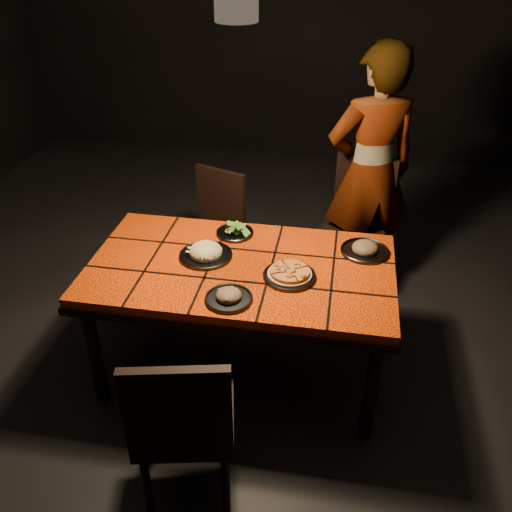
% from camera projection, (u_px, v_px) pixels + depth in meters
% --- Properties ---
extents(room_shell, '(6.04, 7.04, 3.08)m').
position_uv_depth(room_shell, '(238.00, 126.00, 2.44)').
color(room_shell, black).
rests_on(room_shell, ground).
extents(dining_table, '(1.62, 0.92, 0.75)m').
position_uv_depth(dining_table, '(241.00, 277.00, 2.89)').
color(dining_table, '#FE4608').
rests_on(dining_table, ground).
extents(chair_near, '(0.50, 0.50, 0.93)m').
position_uv_depth(chair_near, '(183.00, 422.00, 2.24)').
color(chair_near, black).
rests_on(chair_near, ground).
extents(chair_far_left, '(0.50, 0.50, 0.85)m').
position_uv_depth(chair_far_left, '(214.00, 223.00, 3.77)').
color(chair_far_left, black).
rests_on(chair_far_left, ground).
extents(chair_far_right, '(0.54, 0.54, 0.94)m').
position_uv_depth(chair_far_right, '(358.00, 216.00, 3.75)').
color(chair_far_right, black).
rests_on(chair_far_right, ground).
extents(diner, '(0.73, 0.62, 1.71)m').
position_uv_depth(diner, '(370.00, 173.00, 3.60)').
color(diner, brown).
rests_on(diner, ground).
extents(pendant_lamp, '(0.18, 0.18, 1.06)m').
position_uv_depth(pendant_lamp, '(236.00, 1.00, 2.17)').
color(pendant_lamp, black).
rests_on(pendant_lamp, room_shell).
extents(plate_pizza, '(0.31, 0.31, 0.04)m').
position_uv_depth(plate_pizza, '(290.00, 274.00, 2.74)').
color(plate_pizza, '#333237').
rests_on(plate_pizza, dining_table).
extents(plate_pasta, '(0.29, 0.29, 0.09)m').
position_uv_depth(plate_pasta, '(206.00, 253.00, 2.90)').
color(plate_pasta, '#333237').
rests_on(plate_pasta, dining_table).
extents(plate_salad, '(0.22, 0.22, 0.07)m').
position_uv_depth(plate_salad, '(235.00, 230.00, 3.10)').
color(plate_salad, '#333237').
rests_on(plate_salad, dining_table).
extents(plate_mushroom_a, '(0.23, 0.23, 0.08)m').
position_uv_depth(plate_mushroom_a, '(229.00, 296.00, 2.58)').
color(plate_mushroom_a, '#333237').
rests_on(plate_mushroom_a, dining_table).
extents(plate_mushroom_b, '(0.26, 0.26, 0.09)m').
position_uv_depth(plate_mushroom_b, '(365.00, 249.00, 2.94)').
color(plate_mushroom_b, '#333237').
rests_on(plate_mushroom_b, dining_table).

